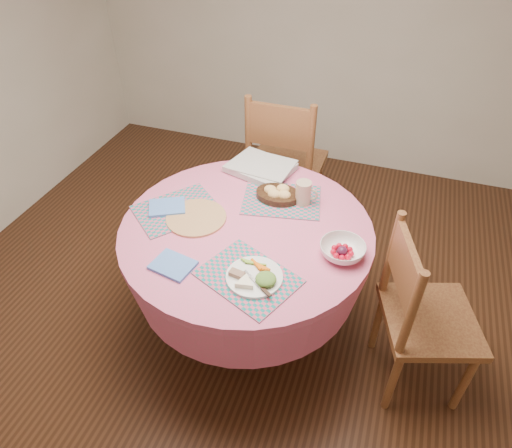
# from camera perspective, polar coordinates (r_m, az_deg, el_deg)

# --- Properties ---
(ground) EXTENTS (4.00, 4.00, 0.00)m
(ground) POSITION_cam_1_polar(r_m,az_deg,el_deg) (2.76, -1.00, -12.35)
(ground) COLOR #331C0F
(ground) RESTS_ON ground
(room_envelope) EXTENTS (4.01, 4.01, 2.71)m
(room_envelope) POSITION_cam_1_polar(r_m,az_deg,el_deg) (1.76, -1.69, 24.47)
(room_envelope) COLOR silver
(room_envelope) RESTS_ON ground
(dining_table) EXTENTS (1.24, 1.24, 0.75)m
(dining_table) POSITION_cam_1_polar(r_m,az_deg,el_deg) (2.35, -1.16, -3.97)
(dining_table) COLOR #CE6080
(dining_table) RESTS_ON ground
(chair_right) EXTENTS (0.54, 0.55, 0.95)m
(chair_right) POSITION_cam_1_polar(r_m,az_deg,el_deg) (2.30, 19.86, -10.50)
(chair_right) COLOR brown
(chair_right) RESTS_ON ground
(chair_back) EXTENTS (0.49, 0.46, 1.05)m
(chair_back) POSITION_cam_1_polar(r_m,az_deg,el_deg) (3.09, 3.55, 7.75)
(chair_back) COLOR brown
(chair_back) RESTS_ON ground
(placemat_front) EXTENTS (0.49, 0.43, 0.01)m
(placemat_front) POSITION_cam_1_polar(r_m,az_deg,el_deg) (1.97, -0.99, -6.67)
(placemat_front) COLOR #157674
(placemat_front) RESTS_ON dining_table
(placemat_left) EXTENTS (0.49, 0.50, 0.01)m
(placemat_left) POSITION_cam_1_polar(r_m,az_deg,el_deg) (2.36, -9.87, 1.80)
(placemat_left) COLOR #157674
(placemat_left) RESTS_ON dining_table
(placemat_back) EXTENTS (0.45, 0.37, 0.01)m
(placemat_back) POSITION_cam_1_polar(r_m,az_deg,el_deg) (2.39, 3.23, 3.02)
(placemat_back) COLOR #157674
(placemat_back) RESTS_ON dining_table
(wicker_trivet) EXTENTS (0.30, 0.30, 0.01)m
(wicker_trivet) POSITION_cam_1_polar(r_m,az_deg,el_deg) (2.28, -7.49, 0.80)
(wicker_trivet) COLOR #AE724B
(wicker_trivet) RESTS_ON dining_table
(napkin_near) EXTENTS (0.20, 0.17, 0.01)m
(napkin_near) POSITION_cam_1_polar(r_m,az_deg,el_deg) (2.05, -10.34, -5.08)
(napkin_near) COLOR #507ECF
(napkin_near) RESTS_ON dining_table
(napkin_far) EXTENTS (0.22, 0.21, 0.01)m
(napkin_far) POSITION_cam_1_polar(r_m,az_deg,el_deg) (2.36, -11.06, 2.11)
(napkin_far) COLOR #507ECF
(napkin_far) RESTS_ON placemat_left
(dinner_plate) EXTENTS (0.24, 0.24, 0.05)m
(dinner_plate) POSITION_cam_1_polar(r_m,az_deg,el_deg) (1.94, -0.05, -6.61)
(dinner_plate) COLOR white
(dinner_plate) RESTS_ON placemat_front
(bread_bowl) EXTENTS (0.23, 0.23, 0.08)m
(bread_bowl) POSITION_cam_1_polar(r_m,az_deg,el_deg) (2.38, 2.74, 3.84)
(bread_bowl) COLOR black
(bread_bowl) RESTS_ON placemat_back
(latte_mug) EXTENTS (0.12, 0.08, 0.13)m
(latte_mug) POSITION_cam_1_polar(r_m,az_deg,el_deg) (2.34, 6.00, 3.91)
(latte_mug) COLOR tan
(latte_mug) RESTS_ON placemat_back
(fruit_bowl) EXTENTS (0.26, 0.26, 0.06)m
(fruit_bowl) POSITION_cam_1_polar(r_m,az_deg,el_deg) (2.08, 10.74, -3.27)
(fruit_bowl) COLOR white
(fruit_bowl) RESTS_ON dining_table
(newspaper_stack) EXTENTS (0.40, 0.35, 0.04)m
(newspaper_stack) POSITION_cam_1_polar(r_m,az_deg,el_deg) (2.60, 0.63, 7.13)
(newspaper_stack) COLOR silver
(newspaper_stack) RESTS_ON dining_table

